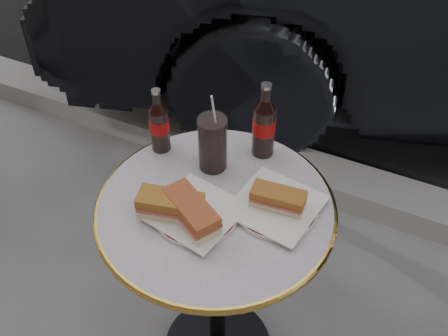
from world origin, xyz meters
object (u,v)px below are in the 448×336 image
at_px(bistro_table, 217,288).
at_px(cola_glass, 213,143).
at_px(cola_bottle_left, 159,120).
at_px(cola_bottle_right, 264,120).
at_px(plate_left, 196,214).
at_px(plate_right, 276,207).

height_order(bistro_table, cola_glass, cola_glass).
distance_m(cola_bottle_left, cola_bottle_right, 0.29).
distance_m(bistro_table, plate_left, 0.38).
bearing_deg(cola_bottle_left, plate_right, -11.84).
bearing_deg(cola_glass, plate_right, -19.35).
distance_m(bistro_table, cola_bottle_left, 0.54).
xyz_separation_m(plate_left, cola_bottle_left, (-0.21, 0.19, 0.09)).
distance_m(plate_right, cola_glass, 0.24).
distance_m(cola_bottle_right, cola_glass, 0.15).
height_order(cola_bottle_right, cola_glass, cola_bottle_right).
relative_size(bistro_table, cola_bottle_right, 3.18).
xyz_separation_m(cola_bottle_left, cola_glass, (0.16, -0.00, -0.02)).
distance_m(bistro_table, plate_right, 0.40).
bearing_deg(cola_glass, cola_bottle_right, 47.63).
bearing_deg(cola_bottle_left, bistro_table, -29.47).
relative_size(plate_left, cola_glass, 1.28).
bearing_deg(cola_bottle_right, plate_left, -101.21).
xyz_separation_m(plate_left, cola_bottle_right, (0.06, 0.29, 0.11)).
relative_size(cola_bottle_left, cola_glass, 1.23).
bearing_deg(plate_right, bistro_table, -159.64).
relative_size(plate_right, cola_bottle_left, 1.06).
bearing_deg(plate_left, cola_bottle_left, 138.18).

